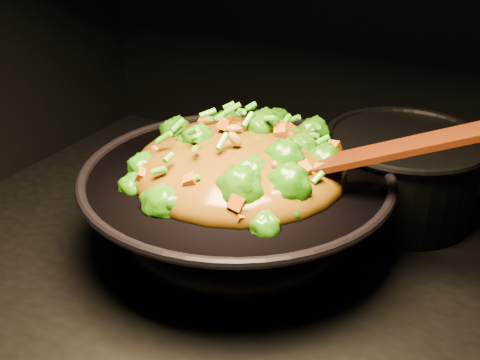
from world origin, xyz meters
The scene contains 4 objects.
wok centered at (-0.11, 0.10, 0.96)m, with size 0.44×0.44×0.12m, color black, non-canonical shape.
stir_fry centered at (-0.11, 0.10, 1.08)m, with size 0.31×0.31×0.11m, color #226106, non-canonical shape.
spatula centered at (0.05, 0.12, 1.08)m, with size 0.32×0.05×0.01m, color #331206.
back_pot centered at (0.07, 0.32, 0.97)m, with size 0.25×0.25×0.14m, color black.
Camera 1 is at (0.27, -0.58, 1.42)m, focal length 45.00 mm.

